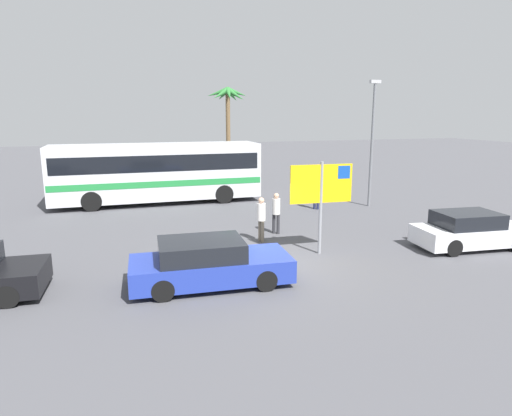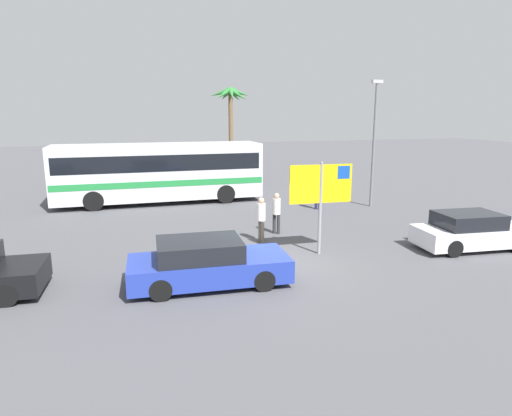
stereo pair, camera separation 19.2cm
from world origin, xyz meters
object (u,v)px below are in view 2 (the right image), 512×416
pedestrian_near_sign (318,190)px  pedestrian_by_bus (276,210)px  car_white (471,231)px  ferry_sign (322,187)px  car_blue (207,263)px  bus_front_coach (159,170)px  pedestrian_crossing_lot (261,216)px

pedestrian_near_sign → pedestrian_by_bus: size_ratio=1.04×
pedestrian_by_bus → car_white: bearing=-86.3°
ferry_sign → car_blue: size_ratio=0.70×
ferry_sign → pedestrian_near_sign: bearing=69.3°
pedestrian_near_sign → bus_front_coach: bearing=-71.7°
pedestrian_near_sign → pedestrian_crossing_lot: bearing=3.4°
pedestrian_near_sign → pedestrian_by_bus: (-3.55, -3.78, -0.04)m
ferry_sign → pedestrian_crossing_lot: 2.83m
car_blue → pedestrian_by_bus: 5.88m
car_blue → pedestrian_near_sign: pedestrian_near_sign is taller
pedestrian_near_sign → pedestrian_crossing_lot: (-4.48, -4.69, -0.01)m
ferry_sign → pedestrian_crossing_lot: size_ratio=1.88×
ferry_sign → pedestrian_near_sign: size_ratio=1.86×
ferry_sign → pedestrian_by_bus: bearing=104.8°
car_blue → pedestrian_crossing_lot: (2.76, 3.65, 0.37)m
ferry_sign → car_blue: (-4.28, -1.67, -1.69)m
pedestrian_crossing_lot → pedestrian_by_bus: 1.30m
ferry_sign → pedestrian_by_bus: (-0.59, 2.90, -1.35)m
pedestrian_crossing_lot → pedestrian_by_bus: size_ratio=1.03×
pedestrian_crossing_lot → pedestrian_by_bus: (0.93, 0.91, -0.03)m
pedestrian_by_bus → pedestrian_crossing_lot: bearing=171.3°
car_white → pedestrian_by_bus: bearing=152.1°
car_blue → pedestrian_near_sign: size_ratio=2.65×
car_blue → car_white: bearing=6.9°
bus_front_coach → pedestrian_crossing_lot: (3.01, -8.80, -0.78)m
car_white → pedestrian_near_sign: bearing=113.0°
car_white → car_blue: 9.73m
ferry_sign → car_white: size_ratio=0.76×
pedestrian_crossing_lot → bus_front_coach: bearing=-85.3°
pedestrian_by_bus → ferry_sign: bearing=-131.6°
car_white → car_blue: size_ratio=0.93×
pedestrian_crossing_lot → pedestrian_by_bus: bearing=-149.6°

